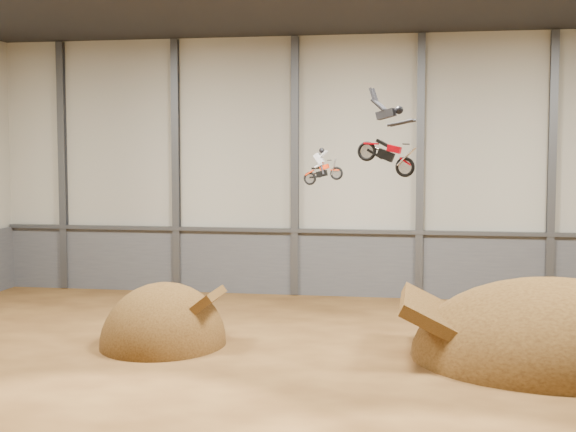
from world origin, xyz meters
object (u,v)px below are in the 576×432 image
(landing_ramp, at_px, (554,360))
(fmx_rider_a, at_px, (324,164))
(takeoff_ramp, at_px, (164,344))
(fmx_rider_b, at_px, (383,132))

(landing_ramp, distance_m, fmx_rider_a, 12.28)
(takeoff_ramp, xyz_separation_m, fmx_rider_a, (6.08, 3.79, 7.29))
(takeoff_ramp, xyz_separation_m, landing_ramp, (15.24, 0.06, 0.00))
(landing_ramp, relative_size, fmx_rider_a, 5.97)
(fmx_rider_a, xyz_separation_m, fmx_rider_b, (2.74, -5.03, 1.21))
(fmx_rider_b, bearing_deg, takeoff_ramp, -171.68)
(landing_ramp, height_order, fmx_rider_b, fmx_rider_b)
(takeoff_ramp, bearing_deg, fmx_rider_b, -7.97)
(takeoff_ramp, relative_size, fmx_rider_b, 1.91)
(landing_ramp, height_order, fmx_rider_a, fmx_rider_a)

